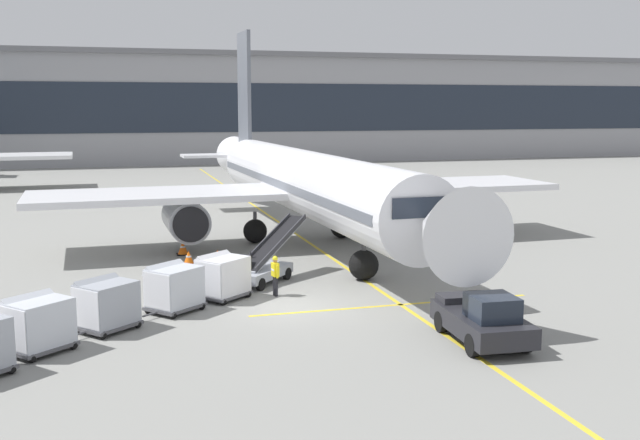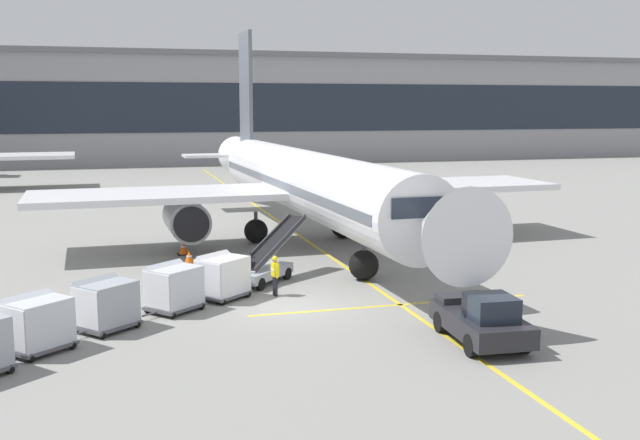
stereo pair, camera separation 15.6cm
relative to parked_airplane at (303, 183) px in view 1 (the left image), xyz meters
The scene contains 16 objects.
ground_plane 14.86m from the parked_airplane, 106.46° to the right, with size 600.00×600.00×0.00m, color gray.
parked_airplane is the anchor object (origin of this frame).
belt_loader 10.46m from the parked_airplane, 115.16° to the right, with size 4.57×4.83×2.77m.
baggage_cart_lead 13.65m from the parked_airplane, 119.25° to the right, with size 2.60×2.51×1.91m.
baggage_cart_second 15.95m from the parked_airplane, 123.50° to the right, with size 2.60×2.51×1.91m.
baggage_cart_third 18.93m from the parked_airplane, 126.87° to the right, with size 2.60×2.51×1.91m.
baggage_cart_fourth 21.74m from the parked_airplane, 128.45° to the right, with size 2.60×2.51×1.91m.
pushback_tug 20.21m from the parked_airplane, 86.60° to the right, with size 2.35×4.51×1.83m.
ground_crew_by_loader 12.83m from the parked_airplane, 109.97° to the right, with size 0.31×0.56×1.74m.
ground_crew_by_carts 14.40m from the parked_airplane, 118.17° to the right, with size 0.34×0.55×1.74m.
safety_cone_engine_keepout 8.10m from the parked_airplane, 166.75° to the right, with size 0.69×0.69×0.77m.
safety_cone_wingtip 9.00m from the parked_airplane, 149.00° to the right, with size 0.64×0.64×0.72m.
safety_cone_nose_mark 8.06m from the parked_airplane, 141.20° to the right, with size 0.66×0.66×0.75m.
apron_guidance_line_lead_in 3.68m from the parked_airplane, 65.55° to the right, with size 0.20×110.00×0.01m.
apron_guidance_line_stop_bar 15.07m from the parked_airplane, 89.91° to the right, with size 12.00×0.20×0.01m.
terminal_building 72.18m from the parked_airplane, 81.48° to the left, with size 142.25×21.21×15.57m.
Camera 1 is at (-6.84, -28.42, 8.06)m, focal length 41.86 mm.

